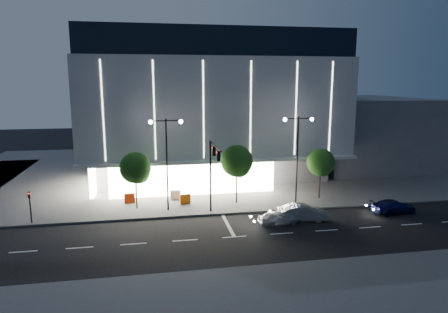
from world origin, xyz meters
name	(u,v)px	position (x,y,z in m)	size (l,w,h in m)	color
ground	(207,232)	(0.00, 0.00, 0.00)	(160.00, 160.00, 0.00)	black
sidewalk_museum	(219,168)	(5.00, 24.00, 0.07)	(70.00, 40.00, 0.15)	#474747
sidewalk_near	(323,302)	(5.00, -12.00, 0.07)	(70.00, 10.00, 0.15)	#474747
museum	(206,105)	(2.98, 22.31, 9.27)	(30.00, 25.80, 18.00)	#4C4C51
annex_building	(355,131)	(26.00, 24.00, 5.00)	(16.00, 20.00, 10.00)	#4C4C51
traffic_mast	(213,165)	(1.00, 3.34, 5.03)	(0.33, 5.89, 7.07)	black
street_lamp_west	(167,151)	(-3.00, 6.00, 5.96)	(3.16, 0.36, 9.00)	black
street_lamp_east	(298,147)	(10.00, 6.00, 5.96)	(3.16, 0.36, 9.00)	black
ped_signal_far	(30,204)	(-15.00, 4.50, 1.89)	(0.22, 0.24, 3.00)	black
tree_left	(136,170)	(-5.97, 7.02, 4.03)	(3.02, 3.02, 5.72)	black
tree_mid	(237,163)	(4.03, 7.02, 4.33)	(3.25, 3.25, 6.15)	black
tree_right	(321,164)	(13.03, 7.02, 3.88)	(2.91, 2.91, 5.51)	black
car_lead	(278,218)	(6.39, 0.60, 0.61)	(1.44, 3.59, 1.22)	#9C9FA4
car_second	(303,213)	(8.88, 1.19, 0.74)	(1.57, 4.51, 1.49)	#B0B5B9
car_third	(393,207)	(18.18, 1.62, 0.64)	(1.80, 4.42, 1.28)	#131749
barrier_a	(130,198)	(-6.78, 8.94, 0.65)	(1.10, 0.25, 1.00)	#F2360D
barrier_c	(185,199)	(-1.20, 7.59, 0.65)	(1.10, 0.25, 1.00)	#D85B0C
barrier_d	(176,195)	(-2.08, 9.28, 0.65)	(1.10, 0.25, 1.00)	silver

